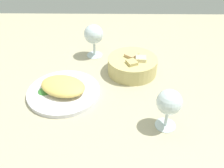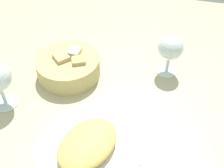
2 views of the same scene
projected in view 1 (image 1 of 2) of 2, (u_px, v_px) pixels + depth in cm
name	position (u px, v px, depth cm)	size (l,w,h in cm)	color
ground_plane	(100.00, 87.00, 91.39)	(140.00, 140.00, 2.00)	#B8AF8D
plate	(64.00, 92.00, 86.40)	(24.97, 24.97, 1.40)	white
omelette	(63.00, 86.00, 84.84)	(15.90, 11.38, 3.84)	#E4C561
lettuce_garnish	(44.00, 89.00, 85.06)	(4.77, 4.77, 1.78)	#408D39
bread_basket	(132.00, 65.00, 95.69)	(18.73, 18.73, 7.38)	#CCBC75
wine_glass_near	(169.00, 103.00, 69.39)	(7.30, 7.30, 12.91)	silver
wine_glass_far	(94.00, 35.00, 102.42)	(7.95, 7.95, 13.92)	silver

